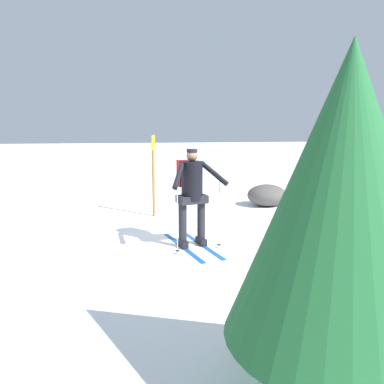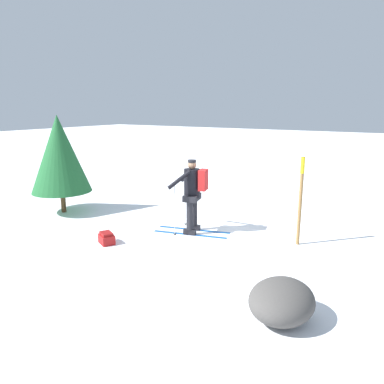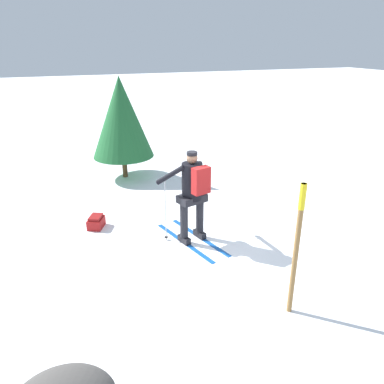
# 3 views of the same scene
# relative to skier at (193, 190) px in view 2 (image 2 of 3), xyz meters

# --- Properties ---
(ground_plane) EXTENTS (80.00, 80.00, 0.00)m
(ground_plane) POSITION_rel_skier_xyz_m (0.05, -0.58, -1.05)
(ground_plane) COLOR white
(skier) EXTENTS (1.09, 1.88, 1.79)m
(skier) POSITION_rel_skier_xyz_m (0.00, 0.00, 0.00)
(skier) COLOR #144C9E
(skier) RESTS_ON ground_plane
(dropped_backpack) EXTENTS (0.43, 0.47, 0.26)m
(dropped_backpack) POSITION_rel_skier_xyz_m (-1.68, 1.24, -0.93)
(dropped_backpack) COLOR maroon
(dropped_backpack) RESTS_ON ground_plane
(trail_marker) EXTENTS (0.09, 0.09, 1.97)m
(trail_marker) POSITION_rel_skier_xyz_m (0.55, -2.42, 0.08)
(trail_marker) COLOR olive
(trail_marker) RESTS_ON ground_plane
(rock_boulder) EXTENTS (1.09, 0.92, 0.60)m
(rock_boulder) POSITION_rel_skier_xyz_m (-2.59, -3.11, -0.76)
(rock_boulder) COLOR #474442
(rock_boulder) RESTS_ON ground_plane
(pine_tree) EXTENTS (1.68, 1.68, 2.79)m
(pine_tree) POSITION_rel_skier_xyz_m (-0.46, 4.16, 0.65)
(pine_tree) COLOR #4C331E
(pine_tree) RESTS_ON ground_plane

